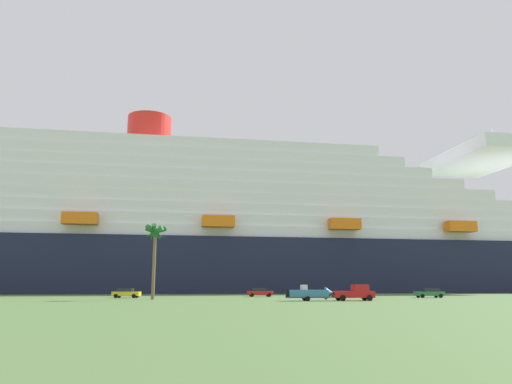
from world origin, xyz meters
TOP-DOWN VIEW (x-y plane):
  - ground_plane at (0.00, 30.00)m, footprint 600.00×600.00m
  - cruise_ship at (2.47, 62.91)m, footprint 277.56×58.49m
  - pickup_truck at (6.65, -8.63)m, footprint 5.70×2.52m
  - small_boat_on_trailer at (0.75, -8.95)m, footprint 7.42×2.21m
  - palm_tree at (-21.76, -0.81)m, footprint 3.49×3.36m
  - parked_car_yellow_taxi at (-27.41, 8.56)m, footprint 4.70×2.37m
  - parked_car_green_wagon at (23.47, 5.75)m, footprint 4.74×2.05m
  - parked_car_red_hatchback at (-4.53, 15.00)m, footprint 4.85×2.26m

SIDE VIEW (x-z plane):
  - ground_plane at x=0.00m, z-range 0.00..0.00m
  - parked_car_yellow_taxi at x=-27.41m, z-range 0.04..1.62m
  - parked_car_red_hatchback at x=-4.53m, z-range 0.04..1.62m
  - parked_car_green_wagon at x=23.47m, z-range 0.04..1.62m
  - small_boat_on_trailer at x=0.75m, z-range -0.11..2.04m
  - pickup_truck at x=6.65m, z-range -0.06..2.14m
  - palm_tree at x=-21.76m, z-range 3.62..14.89m
  - cruise_ship at x=2.47m, z-range -14.21..45.89m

